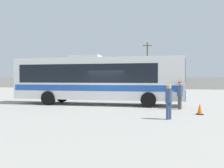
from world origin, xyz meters
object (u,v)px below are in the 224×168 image
(attendant_by_bus_door, at_px, (180,94))
(parked_car_third_black, at_px, (162,85))
(parked_car_leftmost_silver, at_px, (97,85))
(parked_car_second_grey, at_px, (129,85))
(roadside_tree_left, at_px, (100,65))
(traffic_cone_on_apron, at_px, (200,109))
(roadside_tree_midleft, at_px, (132,65))
(coach_bus_white_blue, at_px, (96,78))
(passenger_waiting_on_apron, at_px, (169,100))
(utility_pole_near, at_px, (147,65))

(attendant_by_bus_door, height_order, parked_car_third_black, attendant_by_bus_door)
(parked_car_leftmost_silver, xyz_separation_m, parked_car_second_grey, (5.90, 0.28, -0.00))
(roadside_tree_left, distance_m, traffic_cone_on_apron, 42.80)
(roadside_tree_left, bearing_deg, parked_car_second_grey, -50.66)
(parked_car_third_black, bearing_deg, traffic_cone_on_apron, -83.72)
(parked_car_second_grey, bearing_deg, roadside_tree_midleft, 95.65)
(parked_car_second_grey, bearing_deg, coach_bus_white_blue, -85.74)
(parked_car_leftmost_silver, distance_m, parked_car_second_grey, 5.91)
(passenger_waiting_on_apron, xyz_separation_m, parked_car_third_black, (-1.56, 30.78, -0.16))
(parked_car_leftmost_silver, height_order, roadside_tree_midleft, roadside_tree_midleft)
(attendant_by_bus_door, relative_size, utility_pole_near, 0.19)
(parked_car_third_black, distance_m, roadside_tree_left, 17.97)
(parked_car_second_grey, bearing_deg, utility_pole_near, 69.03)
(coach_bus_white_blue, xyz_separation_m, roadside_tree_midleft, (-2.52, 31.57, 2.63))
(roadside_tree_midleft, bearing_deg, parked_car_leftmost_silver, -126.26)
(parked_car_leftmost_silver, bearing_deg, coach_bus_white_blue, -72.44)
(passenger_waiting_on_apron, distance_m, traffic_cone_on_apron, 2.63)
(coach_bus_white_blue, bearing_deg, traffic_cone_on_apron, -26.58)
(attendant_by_bus_door, distance_m, roadside_tree_midleft, 34.30)
(passenger_waiting_on_apron, bearing_deg, parked_car_second_grey, 103.52)
(parked_car_second_grey, relative_size, roadside_tree_midleft, 0.72)
(parked_car_leftmost_silver, relative_size, utility_pole_near, 0.46)
(coach_bus_white_blue, distance_m, traffic_cone_on_apron, 8.04)
(roadside_tree_left, xyz_separation_m, traffic_cone_on_apron, (17.50, -38.78, -4.70))
(attendant_by_bus_door, bearing_deg, traffic_cone_on_apron, -64.38)
(passenger_waiting_on_apron, relative_size, roadside_tree_midleft, 0.26)
(passenger_waiting_on_apron, height_order, parked_car_second_grey, passenger_waiting_on_apron)
(passenger_waiting_on_apron, bearing_deg, coach_bus_white_blue, 134.59)
(utility_pole_near, relative_size, roadside_tree_left, 1.35)
(roadside_tree_midleft, bearing_deg, parked_car_second_grey, -84.35)
(parked_car_second_grey, distance_m, roadside_tree_midleft, 7.86)
(utility_pole_near, xyz_separation_m, traffic_cone_on_apron, (6.38, -34.76, -4.43))
(parked_car_third_black, relative_size, utility_pole_near, 0.52)
(coach_bus_white_blue, relative_size, attendant_by_bus_door, 7.14)
(attendant_by_bus_door, bearing_deg, roadside_tree_midleft, 104.54)
(parked_car_second_grey, bearing_deg, parked_car_third_black, 5.47)
(traffic_cone_on_apron, bearing_deg, roadside_tree_midleft, 105.23)
(attendant_by_bus_door, distance_m, utility_pole_near, 33.34)
(passenger_waiting_on_apron, height_order, utility_pole_near, utility_pole_near)
(attendant_by_bus_door, distance_m, roadside_tree_left, 40.45)
(attendant_by_bus_door, bearing_deg, parked_car_second_grey, 106.76)
(attendant_by_bus_door, xyz_separation_m, parked_car_third_black, (-2.17, 26.73, -0.22))
(attendant_by_bus_door, height_order, traffic_cone_on_apron, attendant_by_bus_door)
(parked_car_leftmost_silver, bearing_deg, traffic_cone_on_apron, -62.15)
(utility_pole_near, height_order, traffic_cone_on_apron, utility_pole_near)
(roadside_tree_midleft, height_order, traffic_cone_on_apron, roadside_tree_midleft)
(coach_bus_white_blue, xyz_separation_m, passenger_waiting_on_apron, (5.43, -5.51, -1.03))
(parked_car_second_grey, xyz_separation_m, parked_car_third_black, (5.71, 0.55, -0.03))
(coach_bus_white_blue, bearing_deg, parked_car_leftmost_silver, 107.56)
(parked_car_second_grey, xyz_separation_m, roadside_tree_left, (-8.63, 10.53, 4.20))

